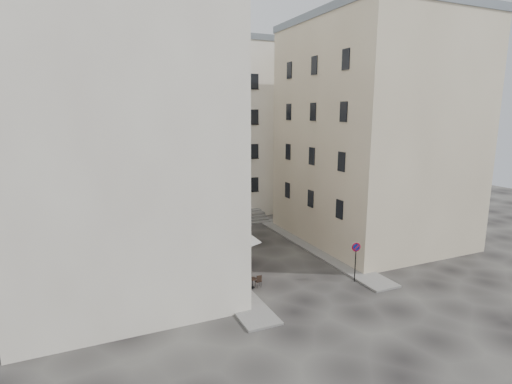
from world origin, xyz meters
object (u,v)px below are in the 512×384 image
no_parking_sign (356,254)px  bistro_table_a (252,282)px  bistro_table_b (239,270)px  pedestrian (244,254)px

no_parking_sign → bistro_table_a: no_parking_sign is taller
bistro_table_a → bistro_table_b: bearing=90.7°
pedestrian → no_parking_sign: bearing=107.1°
bistro_table_a → pedestrian: pedestrian is taller
no_parking_sign → pedestrian: (-5.57, 5.63, -1.03)m
bistro_table_b → pedestrian: 2.01m
bistro_table_a → pedestrian: bearing=75.3°
no_parking_sign → bistro_table_b: bearing=163.3°
bistro_table_a → no_parking_sign: bearing=-15.5°
pedestrian → bistro_table_b: bearing=30.6°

